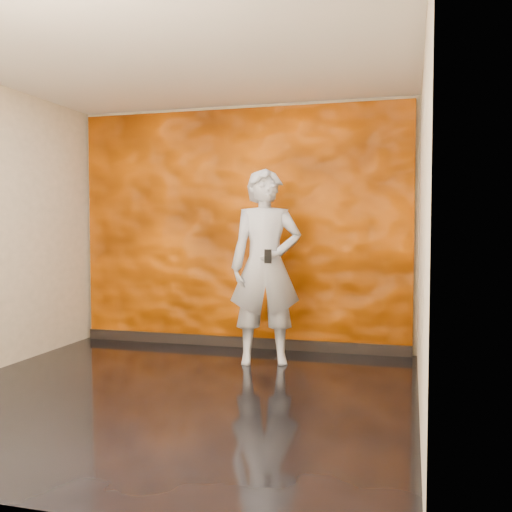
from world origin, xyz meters
The scene contains 5 objects.
room centered at (0.00, 0.00, 1.40)m, with size 4.02×4.02×2.81m.
feature_wall centered at (0.00, 1.96, 1.38)m, with size 3.90×0.06×2.75m, color #F76600.
baseboard centered at (0.00, 1.92, 0.06)m, with size 3.90×0.04×0.12m, color black.
man centered at (0.49, 1.26, 1.00)m, with size 0.73×0.48×1.99m, color #9A9EA8.
phone centered at (0.58, 0.97, 1.12)m, with size 0.07×0.01×0.14m, color black.
Camera 1 is at (1.93, -4.37, 1.41)m, focal length 40.00 mm.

